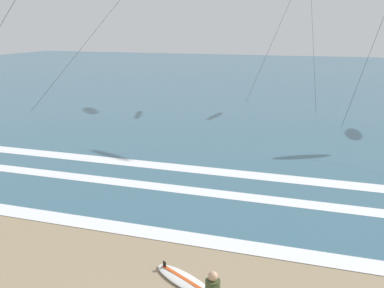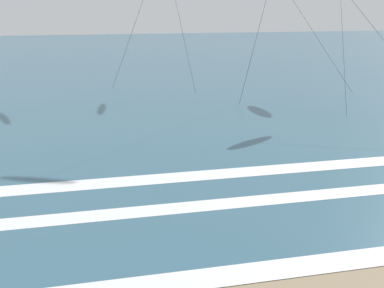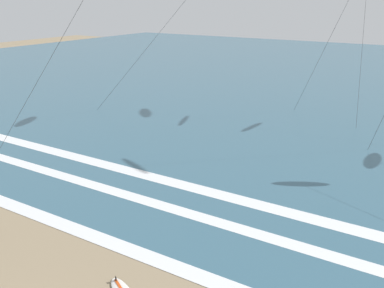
# 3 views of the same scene
# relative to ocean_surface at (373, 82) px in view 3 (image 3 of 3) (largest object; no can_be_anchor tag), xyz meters

# --- Properties ---
(ocean_surface) EXTENTS (140.00, 90.00, 0.01)m
(ocean_surface) POSITION_rel_ocean_surface_xyz_m (0.00, 0.00, 0.00)
(ocean_surface) COLOR #386075
(ocean_surface) RESTS_ON ground
(wave_foam_shoreline) EXTENTS (49.11, 0.84, 0.01)m
(wave_foam_shoreline) POSITION_rel_ocean_surface_xyz_m (-0.34, -44.60, 0.01)
(wave_foam_shoreline) COLOR white
(wave_foam_shoreline) RESTS_ON ocean_surface
(wave_foam_mid_break) EXTENTS (48.08, 0.82, 0.01)m
(wave_foam_mid_break) POSITION_rel_ocean_surface_xyz_m (0.69, -40.64, 0.01)
(wave_foam_mid_break) COLOR white
(wave_foam_mid_break) RESTS_ON ocean_surface
(wave_foam_outer_break) EXTENTS (41.65, 1.00, 0.01)m
(wave_foam_outer_break) POSITION_rel_ocean_surface_xyz_m (0.42, -37.99, 0.01)
(wave_foam_outer_break) COLOR white
(wave_foam_outer_break) RESTS_ON ocean_surface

